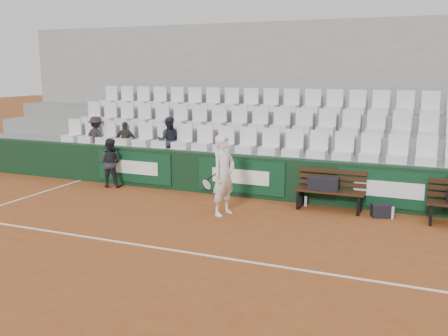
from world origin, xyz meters
TOP-DOWN VIEW (x-y plane):
  - ground at (0.00, 0.00)m, footprint 80.00×80.00m
  - court_baseline at (0.00, 0.00)m, footprint 18.00×0.06m
  - back_barrier at (0.07, 3.99)m, footprint 18.00×0.34m
  - grandstand_tier_front at (0.00, 4.62)m, footprint 18.00×0.95m
  - grandstand_tier_mid at (0.00, 5.58)m, footprint 18.00×0.95m
  - grandstand_tier_back at (0.00, 6.53)m, footprint 18.00×0.95m
  - grandstand_rear_wall at (0.00, 7.15)m, footprint 18.00×0.30m
  - seat_row_front at (0.00, 4.45)m, footprint 11.90×0.44m
  - seat_row_mid at (0.00, 5.40)m, footprint 11.90×0.44m
  - seat_row_back at (0.00, 6.35)m, footprint 11.90×0.44m
  - bench_left at (2.00, 3.53)m, footprint 1.50×0.56m
  - sports_bag_left at (1.86, 3.50)m, footprint 0.67×0.32m
  - sports_bag_ground at (3.14, 3.43)m, footprint 0.51×0.40m
  - water_bottle_near at (1.45, 3.65)m, footprint 0.07×0.07m
  - water_bottle_far at (3.34, 3.38)m, footprint 0.08×0.08m
  - tennis_player at (-0.03, 2.34)m, footprint 0.79×0.72m
  - ball_kid at (-3.77, 3.57)m, footprint 0.73×0.62m
  - spectator_a at (-4.85, 4.50)m, footprint 0.85×0.59m
  - spectator_b at (-3.88, 4.50)m, footprint 0.67×0.40m
  - spectator_c at (-2.51, 4.50)m, footprint 0.75×0.68m

SIDE VIEW (x-z plane):
  - ground at x=0.00m, z-range 0.00..0.00m
  - court_baseline at x=0.00m, z-range 0.00..0.01m
  - water_bottle_near at x=1.45m, z-range 0.00..0.23m
  - water_bottle_far at x=3.34m, z-range 0.00..0.27m
  - sports_bag_ground at x=3.14m, z-range 0.00..0.27m
  - bench_left at x=2.00m, z-range 0.00..0.45m
  - grandstand_tier_front at x=0.00m, z-range 0.00..1.00m
  - back_barrier at x=0.07m, z-range 0.00..1.00m
  - sports_bag_left at x=1.86m, z-range 0.45..0.73m
  - ball_kid at x=-3.77m, z-range 0.00..1.29m
  - grandstand_tier_mid at x=0.00m, z-range 0.00..1.45m
  - tennis_player at x=-0.03m, z-range 0.00..1.71m
  - grandstand_tier_back at x=0.00m, z-range 0.00..1.90m
  - seat_row_front at x=0.00m, z-range 1.00..1.63m
  - spectator_b at x=-3.88m, z-range 1.00..2.08m
  - spectator_a at x=-4.85m, z-range 1.00..2.19m
  - spectator_c at x=-2.51m, z-range 1.00..2.26m
  - seat_row_mid at x=0.00m, z-range 1.45..2.08m
  - grandstand_rear_wall at x=0.00m, z-range 0.00..4.40m
  - seat_row_back at x=0.00m, z-range 1.90..2.53m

